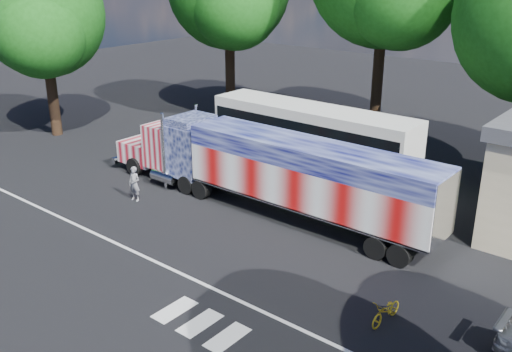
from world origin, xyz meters
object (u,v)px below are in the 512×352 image
Objects in this scene: woman at (134,184)px; tree_w_a at (43,16)px; semi_truck at (268,169)px; bicycle at (386,311)px; coach_bus at (312,137)px.

tree_w_a reaches higher than woman.
semi_truck is 6.71m from woman.
woman is 14.40m from bicycle.
semi_truck is 1.53× the size of coach_bus.
tree_w_a is at bearing 173.42° from bicycle.
coach_bus is 7.02× the size of woman.
coach_bus is 7.76× the size of bicycle.
bicycle is 0.13× the size of tree_w_a.
semi_truck reaches higher than bicycle.
tree_w_a is (-27.28, 5.42, 7.37)m from bicycle.
tree_w_a reaches higher than coach_bus.
woman is (-5.76, -3.24, -1.19)m from semi_truck.
semi_truck is at bearing 20.88° from woman.
bicycle is at bearing -46.43° from coach_bus.
woman is 0.15× the size of tree_w_a.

